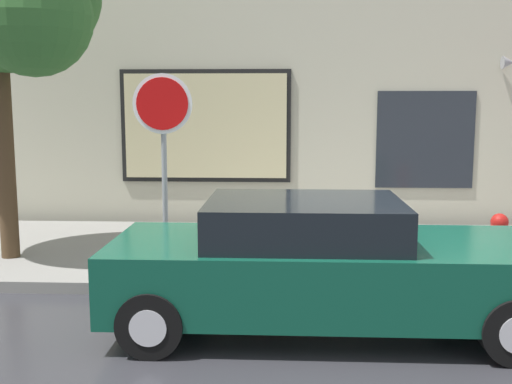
# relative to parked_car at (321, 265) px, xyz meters

# --- Properties ---
(ground_plane) EXTENTS (60.00, 60.00, 0.00)m
(ground_plane) POSITION_rel_parked_car_xyz_m (0.08, 0.03, -0.69)
(ground_plane) COLOR #333338
(sidewalk) EXTENTS (20.00, 4.00, 0.15)m
(sidewalk) POSITION_rel_parked_car_xyz_m (0.08, 3.03, -0.62)
(sidewalk) COLOR gray
(sidewalk) RESTS_ON ground
(building_facade) EXTENTS (20.00, 0.67, 7.00)m
(building_facade) POSITION_rel_parked_car_xyz_m (0.06, 5.53, 2.79)
(building_facade) COLOR beige
(building_facade) RESTS_ON ground
(parked_car) EXTENTS (4.46, 1.88, 1.39)m
(parked_car) POSITION_rel_parked_car_xyz_m (0.00, 0.00, 0.00)
(parked_car) COLOR #0F4C38
(parked_car) RESTS_ON ground
(fire_hydrant) EXTENTS (0.30, 0.44, 0.77)m
(fire_hydrant) POSITION_rel_parked_car_xyz_m (2.47, 1.90, -0.17)
(fire_hydrant) COLOR red
(fire_hydrant) RESTS_ON sidewalk
(street_tree) EXTENTS (2.89, 2.46, 4.81)m
(street_tree) POSITION_rel_parked_car_xyz_m (-4.26, 2.21, 3.09)
(street_tree) COLOR #4C3823
(street_tree) RESTS_ON sidewalk
(stop_sign) EXTENTS (0.76, 0.10, 2.60)m
(stop_sign) POSITION_rel_parked_car_xyz_m (-1.94, 1.46, 1.29)
(stop_sign) COLOR gray
(stop_sign) RESTS_ON sidewalk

